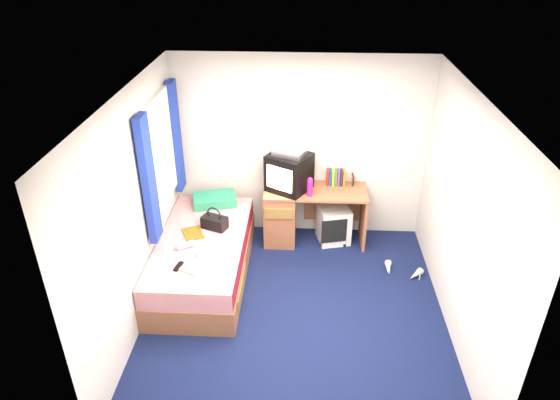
# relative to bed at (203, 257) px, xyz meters

# --- Properties ---
(ground) EXTENTS (3.40, 3.40, 0.00)m
(ground) POSITION_rel_bed_xyz_m (1.10, -0.57, -0.27)
(ground) COLOR #0C1438
(ground) RESTS_ON ground
(room_shell) EXTENTS (3.40, 3.40, 3.40)m
(room_shell) POSITION_rel_bed_xyz_m (1.10, -0.57, 1.18)
(room_shell) COLOR white
(room_shell) RESTS_ON ground
(bed) EXTENTS (1.01, 2.00, 0.54)m
(bed) POSITION_rel_bed_xyz_m (0.00, 0.00, 0.00)
(bed) COLOR #A16443
(bed) RESTS_ON ground
(pillow) EXTENTS (0.61, 0.47, 0.12)m
(pillow) POSITION_rel_bed_xyz_m (0.02, 0.80, 0.33)
(pillow) COLOR teal
(pillow) RESTS_ON bed
(desk) EXTENTS (1.30, 0.55, 0.75)m
(desk) POSITION_rel_bed_xyz_m (1.04, 0.87, 0.14)
(desk) COLOR #A16443
(desk) RESTS_ON ground
(storage_cube) EXTENTS (0.47, 0.47, 0.48)m
(storage_cube) POSITION_rel_bed_xyz_m (1.56, 0.87, -0.03)
(storage_cube) COLOR white
(storage_cube) RESTS_ON ground
(crt_tv) EXTENTS (0.63, 0.62, 0.47)m
(crt_tv) POSITION_rel_bed_xyz_m (0.97, 0.87, 0.72)
(crt_tv) COLOR black
(crt_tv) RESTS_ON desk
(vcr) EXTENTS (0.45, 0.39, 0.07)m
(vcr) POSITION_rel_bed_xyz_m (0.97, 0.87, 0.99)
(vcr) COLOR silver
(vcr) RESTS_ON crt_tv
(book_row) EXTENTS (0.24, 0.13, 0.20)m
(book_row) POSITION_rel_bed_xyz_m (1.57, 1.03, 0.58)
(book_row) COLOR maroon
(book_row) RESTS_ON desk
(picture_frame) EXTENTS (0.03, 0.12, 0.14)m
(picture_frame) POSITION_rel_bed_xyz_m (1.78, 1.04, 0.55)
(picture_frame) COLOR black
(picture_frame) RESTS_ON desk
(pink_water_bottle) EXTENTS (0.09, 0.09, 0.22)m
(pink_water_bottle) POSITION_rel_bed_xyz_m (1.23, 0.71, 0.59)
(pink_water_bottle) COLOR #DD1F92
(pink_water_bottle) RESTS_ON desk
(aerosol_can) EXTENTS (0.06, 0.06, 0.19)m
(aerosol_can) POSITION_rel_bed_xyz_m (1.23, 0.93, 0.58)
(aerosol_can) COLOR white
(aerosol_can) RESTS_ON desk
(handbag) EXTENTS (0.33, 0.26, 0.28)m
(handbag) POSITION_rel_bed_xyz_m (0.12, 0.23, 0.35)
(handbag) COLOR black
(handbag) RESTS_ON bed
(towel) EXTENTS (0.34, 0.31, 0.09)m
(towel) POSITION_rel_bed_xyz_m (0.20, -0.33, 0.32)
(towel) COLOR silver
(towel) RESTS_ON bed
(magazine) EXTENTS (0.31, 0.34, 0.01)m
(magazine) POSITION_rel_bed_xyz_m (-0.12, 0.08, 0.28)
(magazine) COLOR gold
(magazine) RESTS_ON bed
(water_bottle) EXTENTS (0.21, 0.17, 0.07)m
(water_bottle) POSITION_rel_bed_xyz_m (-0.14, -0.20, 0.31)
(water_bottle) COLOR silver
(water_bottle) RESTS_ON bed
(colour_swatch_fan) EXTENTS (0.22, 0.15, 0.01)m
(colour_swatch_fan) POSITION_rel_bed_xyz_m (-0.03, -0.63, 0.28)
(colour_swatch_fan) COLOR gold
(colour_swatch_fan) RESTS_ON bed
(remote_control) EXTENTS (0.08, 0.17, 0.02)m
(remote_control) POSITION_rel_bed_xyz_m (-0.14, -0.56, 0.28)
(remote_control) COLOR black
(remote_control) RESTS_ON bed
(window_assembly) EXTENTS (0.11, 1.42, 1.40)m
(window_assembly) POSITION_rel_bed_xyz_m (-0.45, 0.33, 1.15)
(window_assembly) COLOR silver
(window_assembly) RESTS_ON room_shell
(white_heels) EXTENTS (0.47, 0.34, 0.09)m
(white_heels) POSITION_rel_bed_xyz_m (2.36, 0.16, -0.23)
(white_heels) COLOR silver
(white_heels) RESTS_ON ground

